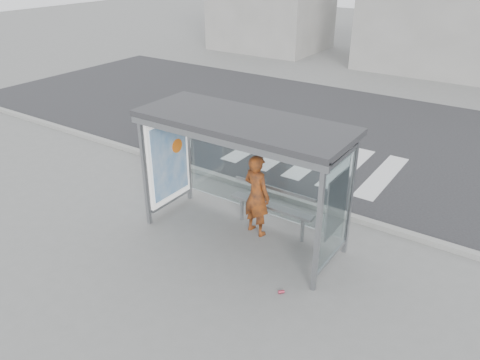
% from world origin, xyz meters
% --- Properties ---
extents(ground, '(80.00, 80.00, 0.00)m').
position_xyz_m(ground, '(0.00, 0.00, 0.00)').
color(ground, slate).
rests_on(ground, ground).
extents(road, '(30.00, 10.00, 0.01)m').
position_xyz_m(road, '(0.00, 7.00, 0.00)').
color(road, black).
rests_on(road, ground).
extents(curb, '(30.00, 0.18, 0.12)m').
position_xyz_m(curb, '(0.00, 1.95, 0.06)').
color(curb, gray).
rests_on(curb, ground).
extents(crosswalk, '(4.55, 3.00, 0.00)m').
position_xyz_m(crosswalk, '(-0.50, 4.50, 0.00)').
color(crosswalk, silver).
rests_on(crosswalk, ground).
extents(bus_shelter, '(4.25, 1.65, 2.62)m').
position_xyz_m(bus_shelter, '(-0.37, 0.06, 1.98)').
color(bus_shelter, gray).
rests_on(bus_shelter, ground).
extents(building_center, '(8.00, 5.00, 5.00)m').
position_xyz_m(building_center, '(0.00, 18.00, 2.50)').
color(building_center, gray).
rests_on(building_center, ground).
extents(person, '(0.73, 0.55, 1.80)m').
position_xyz_m(person, '(0.14, 0.32, 0.90)').
color(person, orange).
rests_on(person, ground).
extents(bench, '(1.93, 0.24, 1.00)m').
position_xyz_m(bench, '(0.36, 0.58, 0.59)').
color(bench, gray).
rests_on(bench, ground).
extents(soda_can, '(0.12, 0.12, 0.06)m').
position_xyz_m(soda_can, '(1.58, -1.11, 0.03)').
color(soda_can, '#CA3B54').
rests_on(soda_can, ground).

